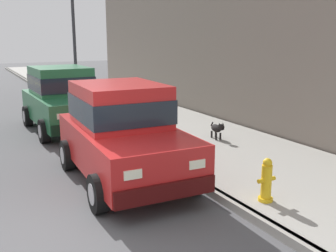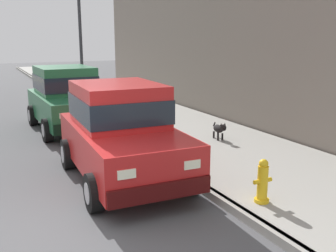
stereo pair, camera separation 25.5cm
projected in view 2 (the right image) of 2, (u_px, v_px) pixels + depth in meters
ground_plane at (20, 250)px, 5.13m from camera, size 80.00×80.00×0.00m
curb at (223, 201)px, 6.51m from camera, size 0.16×64.00×0.14m
sidewalk at (303, 183)px, 7.29m from camera, size 3.60×64.00×0.14m
car_red_hatchback at (121, 131)px, 7.53m from camera, size 2.06×3.86×1.88m
car_green_hatchback at (67, 97)px, 11.70m from camera, size 2.03×3.84×1.88m
dog_black at (219, 129)px, 10.06m from camera, size 0.27×0.75×0.49m
fire_hydrant at (263, 182)px, 6.23m from camera, size 0.34×0.24×0.72m
street_lamp at (80, 33)px, 15.09m from camera, size 0.36×0.36×4.42m
building_facade at (220, 47)px, 12.90m from camera, size 0.50×20.00×4.84m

